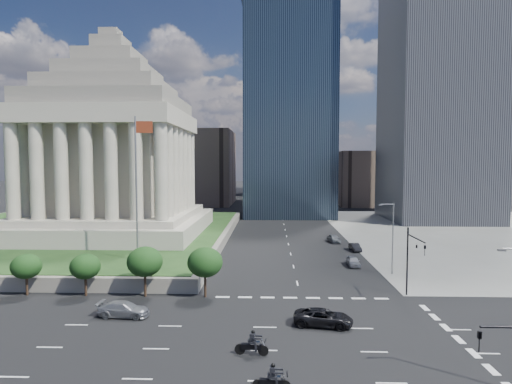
{
  "coord_description": "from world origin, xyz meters",
  "views": [
    {
      "loc": [
        -3.54,
        -34.27,
        15.34
      ],
      "look_at": [
        -5.08,
        12.31,
        12.29
      ],
      "focal_mm": 30.0,
      "sensor_mm": 36.0,
      "label": 1
    }
  ],
  "objects_px": {
    "street_lamp_north": "(392,234)",
    "motorcycle_trail": "(252,342)",
    "suv_grey": "(124,309)",
    "war_memorial": "(113,133)",
    "traffic_signal_ne": "(413,254)",
    "flagpole": "(137,180)",
    "parked_sedan_far": "(334,238)",
    "parked_sedan_mid": "(355,247)",
    "pickup_truck": "(323,318)",
    "motorcycle_lead": "(271,377)",
    "parked_sedan_near": "(353,261)"
  },
  "relations": [
    {
      "from": "street_lamp_north",
      "to": "motorcycle_trail",
      "type": "xyz_separation_m",
      "value": [
        -18.33,
        -25.87,
        -4.62
      ]
    },
    {
      "from": "suv_grey",
      "to": "motorcycle_trail",
      "type": "xyz_separation_m",
      "value": [
        13.24,
        -8.25,
        0.28
      ]
    },
    {
      "from": "suv_grey",
      "to": "motorcycle_trail",
      "type": "relative_size",
      "value": 1.87
    },
    {
      "from": "war_memorial",
      "to": "motorcycle_trail",
      "type": "bearing_deg",
      "value": -59.31
    },
    {
      "from": "war_memorial",
      "to": "traffic_signal_ne",
      "type": "xyz_separation_m",
      "value": [
        46.5,
        -34.3,
        -16.15
      ]
    },
    {
      "from": "flagpole",
      "to": "parked_sedan_far",
      "type": "xyz_separation_m",
      "value": [
        30.83,
        25.24,
        -12.34
      ]
    },
    {
      "from": "flagpole",
      "to": "street_lamp_north",
      "type": "height_order",
      "value": "flagpole"
    },
    {
      "from": "street_lamp_north",
      "to": "parked_sedan_far",
      "type": "height_order",
      "value": "street_lamp_north"
    },
    {
      "from": "parked_sedan_mid",
      "to": "motorcycle_trail",
      "type": "relative_size",
      "value": 1.45
    },
    {
      "from": "suv_grey",
      "to": "parked_sedan_far",
      "type": "height_order",
      "value": "parked_sedan_far"
    },
    {
      "from": "traffic_signal_ne",
      "to": "pickup_truck",
      "type": "height_order",
      "value": "traffic_signal_ne"
    },
    {
      "from": "street_lamp_north",
      "to": "pickup_truck",
      "type": "distance_m",
      "value": 23.19
    },
    {
      "from": "pickup_truck",
      "to": "parked_sedan_far",
      "type": "relative_size",
      "value": 1.23
    },
    {
      "from": "traffic_signal_ne",
      "to": "motorcycle_trail",
      "type": "relative_size",
      "value": 2.87
    },
    {
      "from": "traffic_signal_ne",
      "to": "suv_grey",
      "type": "distance_m",
      "value": 31.7
    },
    {
      "from": "street_lamp_north",
      "to": "parked_sedan_mid",
      "type": "relative_size",
      "value": 2.47
    },
    {
      "from": "war_memorial",
      "to": "suv_grey",
      "type": "xyz_separation_m",
      "value": [
        15.76,
        -40.62,
        -20.64
      ]
    },
    {
      "from": "flagpole",
      "to": "motorcycle_lead",
      "type": "bearing_deg",
      "value": -58.77
    },
    {
      "from": "parked_sedan_near",
      "to": "parked_sedan_far",
      "type": "bearing_deg",
      "value": 90.66
    },
    {
      "from": "flagpole",
      "to": "parked_sedan_mid",
      "type": "bearing_deg",
      "value": 26.85
    },
    {
      "from": "street_lamp_north",
      "to": "parked_sedan_mid",
      "type": "xyz_separation_m",
      "value": [
        -1.83,
        15.87,
        -5.0
      ]
    },
    {
      "from": "traffic_signal_ne",
      "to": "street_lamp_north",
      "type": "bearing_deg",
      "value": 85.81
    },
    {
      "from": "war_memorial",
      "to": "pickup_truck",
      "type": "relative_size",
      "value": 6.98
    },
    {
      "from": "flagpole",
      "to": "traffic_signal_ne",
      "type": "distance_m",
      "value": 36.69
    },
    {
      "from": "suv_grey",
      "to": "parked_sedan_mid",
      "type": "xyz_separation_m",
      "value": [
        29.74,
        33.49,
        -0.09
      ]
    },
    {
      "from": "motorcycle_lead",
      "to": "parked_sedan_far",
      "type": "bearing_deg",
      "value": 77.66
    },
    {
      "from": "pickup_truck",
      "to": "suv_grey",
      "type": "height_order",
      "value": "pickup_truck"
    },
    {
      "from": "flagpole",
      "to": "suv_grey",
      "type": "relative_size",
      "value": 3.83
    },
    {
      "from": "parked_sedan_far",
      "to": "suv_grey",
      "type": "bearing_deg",
      "value": -132.24
    },
    {
      "from": "war_memorial",
      "to": "motorcycle_lead",
      "type": "height_order",
      "value": "war_memorial"
    },
    {
      "from": "street_lamp_north",
      "to": "parked_sedan_far",
      "type": "xyz_separation_m",
      "value": [
        -4.33,
        24.24,
        -4.88
      ]
    },
    {
      "from": "motorcycle_lead",
      "to": "motorcycle_trail",
      "type": "relative_size",
      "value": 0.96
    },
    {
      "from": "parked_sedan_mid",
      "to": "motorcycle_trail",
      "type": "xyz_separation_m",
      "value": [
        -16.5,
        -41.74,
        0.37
      ]
    },
    {
      "from": "traffic_signal_ne",
      "to": "suv_grey",
      "type": "xyz_separation_m",
      "value": [
        -30.74,
        -6.31,
        -4.49
      ]
    },
    {
      "from": "war_memorial",
      "to": "motorcycle_lead",
      "type": "relative_size",
      "value": 14.66
    },
    {
      "from": "suv_grey",
      "to": "parked_sedan_far",
      "type": "xyz_separation_m",
      "value": [
        27.24,
        41.86,
        0.02
      ]
    },
    {
      "from": "parked_sedan_near",
      "to": "flagpole",
      "type": "bearing_deg",
      "value": -168.96
    },
    {
      "from": "flagpole",
      "to": "pickup_truck",
      "type": "bearing_deg",
      "value": -38.15
    },
    {
      "from": "parked_sedan_near",
      "to": "motorcycle_trail",
      "type": "height_order",
      "value": "motorcycle_trail"
    },
    {
      "from": "traffic_signal_ne",
      "to": "street_lamp_north",
      "type": "height_order",
      "value": "street_lamp_north"
    },
    {
      "from": "pickup_truck",
      "to": "motorcycle_lead",
      "type": "xyz_separation_m",
      "value": [
        -4.98,
        -11.98,
        0.21
      ]
    },
    {
      "from": "flagpole",
      "to": "motorcycle_trail",
      "type": "height_order",
      "value": "flagpole"
    },
    {
      "from": "suv_grey",
      "to": "flagpole",
      "type": "bearing_deg",
      "value": 15.83
    },
    {
      "from": "war_memorial",
      "to": "traffic_signal_ne",
      "type": "height_order",
      "value": "war_memorial"
    },
    {
      "from": "pickup_truck",
      "to": "parked_sedan_mid",
      "type": "relative_size",
      "value": 1.38
    },
    {
      "from": "street_lamp_north",
      "to": "suv_grey",
      "type": "height_order",
      "value": "street_lamp_north"
    },
    {
      "from": "street_lamp_north",
      "to": "motorcycle_trail",
      "type": "height_order",
      "value": "street_lamp_north"
    },
    {
      "from": "parked_sedan_mid",
      "to": "motorcycle_lead",
      "type": "xyz_separation_m",
      "value": [
        -14.93,
        -47.22,
        0.33
      ]
    },
    {
      "from": "pickup_truck",
      "to": "parked_sedan_near",
      "type": "relative_size",
      "value": 1.29
    },
    {
      "from": "suv_grey",
      "to": "parked_sedan_near",
      "type": "distance_m",
      "value": 35.18
    }
  ]
}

